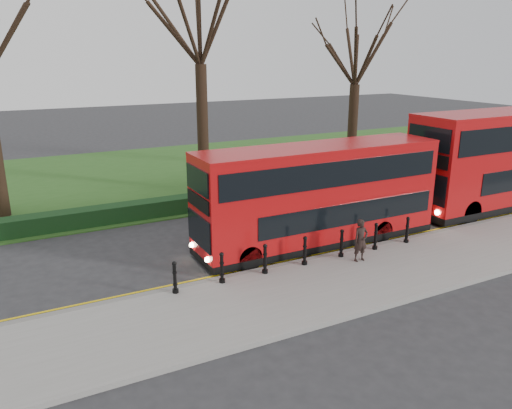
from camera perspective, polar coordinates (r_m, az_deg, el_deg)
ground at (r=18.37m, az=-0.20°, el=-6.52°), size 120.00×120.00×0.00m
pavement at (r=15.98m, az=4.77°, el=-10.05°), size 60.00×4.00×0.15m
kerb at (r=17.53m, az=1.30°, el=-7.45°), size 60.00×0.25×0.16m
grass_verge at (r=31.83m, az=-12.57°, el=3.26°), size 60.00×18.00×0.06m
hedge at (r=24.14m, az=-7.55°, el=0.12°), size 60.00×0.90×0.80m
yellow_line_outer at (r=17.80m, az=0.83°, el=-7.30°), size 60.00×0.10×0.01m
yellow_line_inner at (r=17.97m, az=0.53°, el=-7.07°), size 60.00×0.10×0.01m
tree_mid at (r=26.88m, az=-6.50°, el=20.34°), size 7.89×7.89×12.33m
tree_right at (r=31.82m, az=11.42°, el=16.47°), size 6.39×6.39×9.99m
bollard_row at (r=17.65m, az=5.60°, el=-5.33°), size 9.65×0.15×1.00m
bus_lead at (r=19.51m, az=7.18°, el=0.97°), size 9.97×2.29×3.96m
pedestrian at (r=18.18m, az=11.89°, el=-4.03°), size 0.59×0.40×1.55m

